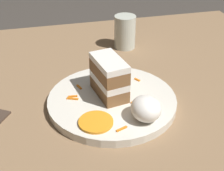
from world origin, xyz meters
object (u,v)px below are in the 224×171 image
Objects in this scene: cream_dollop at (146,108)px; drinking_glass at (125,34)px; cake_slice at (109,77)px; plate at (112,101)px; orange_garnish at (96,122)px.

drinking_glass is at bearing 170.23° from cream_dollop.
cake_slice is at bearing -23.01° from drinking_glass.
cake_slice is (-0.01, -0.00, 0.05)m from plate.
cream_dollop is at bearing 84.78° from orange_garnish.
drinking_glass reaches higher than orange_garnish.
cream_dollop is at bearing 27.70° from plate.
drinking_glass is at bearing 155.64° from orange_garnish.
drinking_glass is (-0.27, 0.11, 0.03)m from plate.
orange_garnish is 0.38m from drinking_glass.
cake_slice reaches higher than cream_dollop.
cake_slice reaches higher than drinking_glass.
plate is 4.24× the size of cream_dollop.
plate is 0.10m from cream_dollop.
orange_garnish reaches higher than plate.
drinking_glass is at bearing 158.54° from plate.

